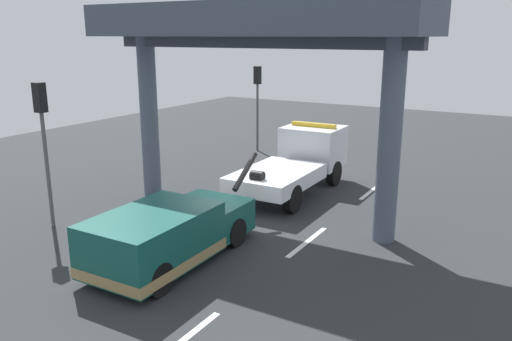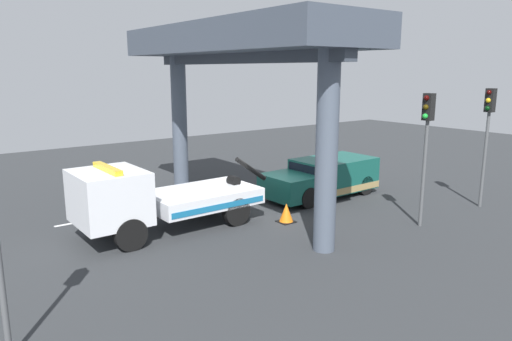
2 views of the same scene
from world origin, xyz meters
name	(u,v)px [view 1 (image 1 of 2)]	position (x,y,z in m)	size (l,w,h in m)	color
ground_plane	(233,227)	(0.00, 0.00, -0.05)	(60.00, 40.00, 0.10)	#2D3033
lane_stripe_mid	(307,242)	(0.00, -2.63, 0.00)	(2.60, 0.16, 0.01)	silver
lane_stripe_east	(371,191)	(6.00, -2.63, 0.00)	(2.60, 0.16, 0.01)	silver
tow_truck_white	(299,159)	(4.81, 0.01, 1.20)	(7.26, 2.46, 2.46)	white
towed_van_green	(168,236)	(-3.21, 0.00, 0.78)	(5.22, 2.26, 1.58)	#145147
overpass_structure	(253,33)	(1.30, 0.00, 6.03)	(3.60, 11.07, 6.94)	#4C5666
traffic_light_far	(43,124)	(-2.98, 4.94, 3.34)	(0.39, 0.32, 4.60)	#515456
traffic_light_mid	(258,90)	(10.02, 4.94, 3.22)	(0.39, 0.32, 4.42)	#515456
traffic_cone_orange	(197,203)	(0.48, 1.81, 0.33)	(0.58, 0.58, 0.69)	orange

